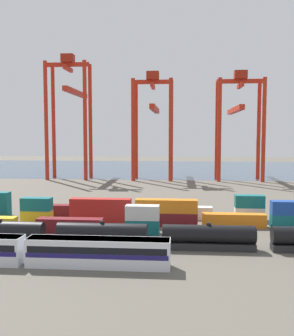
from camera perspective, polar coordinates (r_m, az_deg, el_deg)
ground_plane at (r=113.16m, az=-3.33°, el=-4.28°), size 420.00×420.00×0.00m
harbour_water at (r=211.66m, az=0.45°, el=-0.02°), size 400.00×110.00×0.01m
passenger_train at (r=58.28m, az=-17.00°, el=-11.05°), size 39.80×3.14×3.90m
freight_tank_row at (r=64.72m, az=-6.44°, el=-9.46°), size 81.58×2.72×4.18m
shipping_container_1 at (r=79.50m, az=-20.25°, el=-7.51°), size 6.04×2.44×2.60m
shipping_container_2 at (r=74.93m, az=-10.92°, el=-8.04°), size 12.10×2.44×2.60m
shipping_container_3 at (r=72.54m, az=-0.66°, el=-8.38°), size 6.04×2.44×2.60m
shipping_container_4 at (r=71.99m, az=-0.66°, el=-6.37°), size 6.04×2.44×2.60m
shipping_container_6 at (r=83.98m, az=-15.45°, el=-6.74°), size 6.04×2.44×2.60m
shipping_container_7 at (r=83.51m, az=-15.49°, el=-4.99°), size 6.04×2.44×2.60m
shipping_container_8 at (r=80.46m, az=-6.62°, el=-7.10°), size 12.10×2.44×2.60m
shipping_container_9 at (r=79.97m, az=-6.64°, el=-5.27°), size 12.10×2.44×2.60m
shipping_container_10 at (r=78.97m, az=2.78°, el=-7.30°), size 12.10×2.44×2.60m
shipping_container_11 at (r=78.47m, az=2.79°, el=-5.44°), size 12.10×2.44×2.60m
shipping_container_12 at (r=79.62m, az=12.29°, el=-7.30°), size 12.10×2.44×2.60m
shipping_container_19 at (r=89.71m, az=-12.72°, el=-5.94°), size 12.10×2.44×2.60m
shipping_container_20 at (r=86.62m, az=-3.96°, el=-6.22°), size 12.10×2.44×2.60m
shipping_container_21 at (r=85.66m, az=5.23°, el=-6.35°), size 12.10×2.44×2.60m
shipping_container_22 at (r=86.89m, az=14.39°, el=-6.33°), size 6.04×2.44×2.60m
shipping_container_23 at (r=86.43m, az=14.43°, el=-4.64°), size 6.04×2.44×2.60m
gantry_crane_west at (r=166.31m, az=-10.91°, el=8.80°), size 17.06×34.11×49.40m
gantry_crane_central at (r=160.94m, az=0.90°, el=7.49°), size 15.96×36.62×42.28m
gantry_crane_east at (r=162.59m, az=12.94°, el=7.33°), size 18.00×38.84×42.19m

